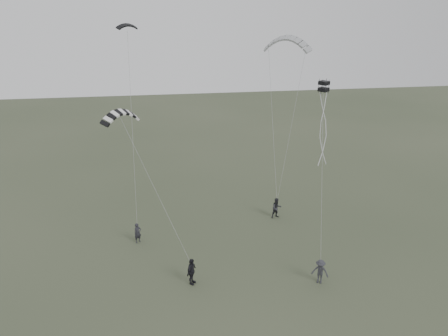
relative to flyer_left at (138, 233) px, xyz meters
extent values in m
plane|color=#38422D|center=(5.44, -6.55, -0.84)|extent=(140.00, 140.00, 0.00)
imported|color=#222228|center=(0.00, 0.00, 0.00)|extent=(0.74, 0.67, 1.69)
imported|color=#232428|center=(12.38, 2.46, 0.11)|extent=(1.06, 0.91, 1.90)
imported|color=black|center=(3.80, -6.39, 0.14)|extent=(1.01, 1.22, 1.96)
imported|color=#2D2D33|center=(12.61, -7.73, 0.06)|extent=(1.35, 1.18, 1.81)
camera|label=1|loc=(1.85, -32.11, 17.37)|focal=35.00mm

